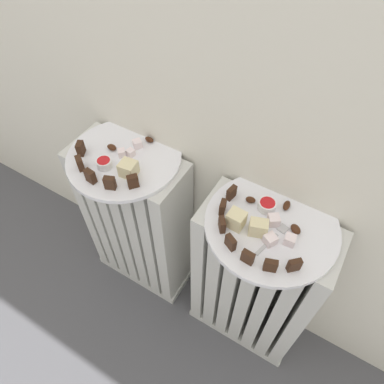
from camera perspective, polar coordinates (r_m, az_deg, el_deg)
The scene contains 34 objects.
ground_plane at distance 1.34m, azimuth -6.81°, elevation -25.29°, with size 6.00×6.00×0.00m, color #4C4C51.
radiator_left at distance 1.21m, azimuth -8.73°, elevation -5.19°, with size 0.35×0.16×0.62m.
radiator_right at distance 1.10m, azimuth 9.86°, elevation -14.64°, with size 0.35×0.16×0.62m.
plate_left at distance 0.96m, azimuth -10.98°, elevation 5.57°, with size 0.31×0.31×0.01m, color white.
plate_right at distance 0.83m, azimuth 12.82°, elevation -5.26°, with size 0.31×0.31×0.01m, color white.
dark_cake_slice_left_0 at distance 0.98m, azimuth -17.70°, elevation 6.78°, with size 0.03×0.02×0.04m, color #382114.
dark_cake_slice_left_1 at distance 0.94m, azimuth -17.79°, elevation 4.46°, with size 0.03×0.02×0.04m, color #382114.
dark_cake_slice_left_2 at distance 0.90m, azimuth -16.23°, elevation 2.49°, with size 0.03×0.02×0.04m, color #382114.
dark_cake_slice_left_3 at distance 0.88m, azimuth -13.25°, elevation 1.44°, with size 0.03×0.02×0.04m, color #382114.
dark_cake_slice_left_4 at distance 0.87m, azimuth -9.62°, elevation 1.72°, with size 0.03×0.02×0.04m, color #382114.
marble_cake_slice_left_0 at distance 0.90m, azimuth -10.32°, elevation 3.75°, with size 0.04×0.04×0.04m, color beige.
turkish_delight_left_0 at distance 0.97m, azimuth -8.89°, elevation 7.77°, with size 0.02×0.02×0.02m, color white.
turkish_delight_left_1 at distance 0.95m, azimuth -9.96°, elevation 6.32°, with size 0.02×0.02×0.02m, color white.
turkish_delight_left_2 at distance 0.95m, azimuth -11.37°, elevation 6.27°, with size 0.02×0.02×0.02m, color white.
medjool_date_left_0 at distance 0.98m, azimuth -12.94°, elevation 7.11°, with size 0.03×0.02×0.02m, color #3D1E0F.
medjool_date_left_1 at distance 0.99m, azimuth -6.98°, elevation 8.47°, with size 0.03×0.01×0.01m, color #3D1E0F.
jam_bowl_left at distance 0.93m, azimuth -14.12°, elevation 4.60°, with size 0.04×0.04×0.02m.
dark_cake_slice_right_0 at distance 0.84m, azimuth 6.45°, elevation -0.14°, with size 0.03×0.01×0.03m, color #382114.
dark_cake_slice_right_1 at distance 0.81m, azimuth 5.02°, elevation -2.47°, with size 0.03×0.01×0.03m, color #382114.
dark_cake_slice_right_2 at distance 0.78m, azimuth 4.91°, elevation -5.30°, with size 0.03×0.01×0.03m, color #382114.
dark_cake_slice_right_3 at distance 0.76m, azimuth 6.30°, elevation -8.16°, with size 0.03×0.01×0.03m, color #382114.
dark_cake_slice_right_4 at distance 0.75m, azimuth 9.06°, elevation -10.44°, with size 0.03×0.01×0.03m, color #382114.
dark_cake_slice_right_5 at distance 0.75m, azimuth 12.67°, elevation -11.61°, with size 0.03×0.01×0.03m, color #382114.
dark_cake_slice_right_6 at distance 0.76m, azimuth 16.31°, elevation -11.37°, with size 0.03×0.01×0.03m, color #382114.
marble_cake_slice_right_0 at distance 0.79m, azimuth 10.74°, elevation -5.73°, with size 0.04×0.03×0.04m, color beige.
marble_cake_slice_right_1 at distance 0.79m, azimuth 7.19°, elevation -4.46°, with size 0.04×0.03×0.04m, color beige.
turkish_delight_right_0 at distance 0.81m, azimuth 13.16°, elevation -4.48°, with size 0.02×0.02×0.02m, color white.
turkish_delight_right_1 at distance 0.79m, azimuth 15.65°, elevation -7.51°, with size 0.02×0.02×0.02m, color white.
turkish_delight_right_2 at distance 0.78m, azimuth 12.61°, elevation -7.60°, with size 0.02×0.02×0.02m, color white.
medjool_date_right_0 at distance 0.85m, azimuth 15.16°, elevation -2.13°, with size 0.03×0.02×0.01m, color #3D1E0F.
medjool_date_right_1 at distance 0.84m, azimuth 9.52°, elevation -1.27°, with size 0.02×0.02×0.02m, color #3D1E0F.
medjool_date_right_2 at distance 0.82m, azimuth 16.52°, elevation -5.83°, with size 0.03×0.02×0.02m, color #3D1E0F.
jam_bowl_right at distance 0.84m, azimuth 12.12°, elevation -2.10°, with size 0.04×0.04×0.02m.
fork at distance 0.80m, azimuth 13.18°, elevation -7.21°, with size 0.04×0.11×0.00m.
Camera 1 is at (0.29, -0.20, 1.30)m, focal length 32.75 mm.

